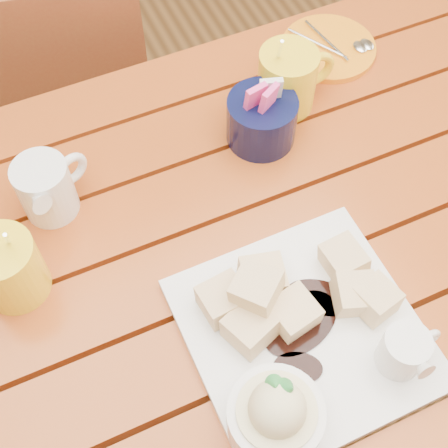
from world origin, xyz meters
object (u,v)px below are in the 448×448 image
dessert_plate (300,347)px  orange_saucer (329,48)px  chair_far (63,104)px  coffee_mug_right (289,79)px  coffee_mug_left (6,268)px  table (235,285)px

dessert_plate → orange_saucer: bearing=56.5°
orange_saucer → chair_far: size_ratio=0.19×
coffee_mug_right → coffee_mug_left: bearing=-165.1°
table → coffee_mug_left: bearing=166.2°
orange_saucer → table: bearing=-136.7°
coffee_mug_right → dessert_plate: bearing=-117.4°
coffee_mug_right → orange_saucer: coffee_mug_right is taller
coffee_mug_right → orange_saucer: 0.15m
coffee_mug_left → chair_far: (0.17, 0.57, -0.34)m
coffee_mug_left → coffee_mug_right: 0.50m
orange_saucer → dessert_plate: bearing=-123.5°
coffee_mug_right → table: bearing=-133.1°
chair_far → table: bearing=114.2°
dessert_plate → orange_saucer: size_ratio=1.75×
table → chair_far: bearing=100.6°
table → orange_saucer: (0.31, 0.29, 0.11)m
table → dessert_plate: 0.22m
dessert_plate → coffee_mug_right: size_ratio=1.86×
dessert_plate → coffee_mug_right: 0.43m
coffee_mug_left → orange_saucer: bearing=32.1°
dessert_plate → coffee_mug_left: 0.38m
coffee_mug_left → chair_far: bearing=85.5°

